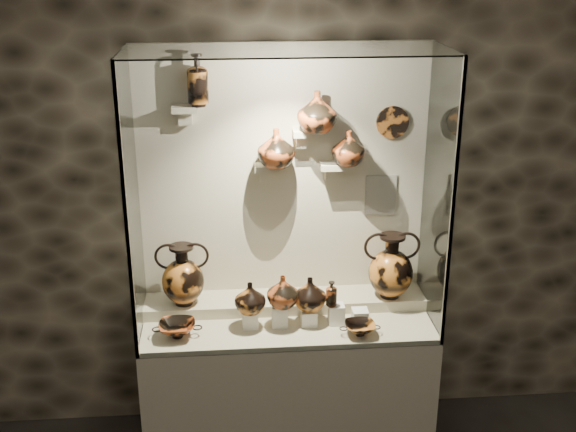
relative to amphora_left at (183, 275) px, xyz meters
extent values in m
cube|color=black|center=(0.61, 0.18, 0.51)|extent=(5.00, 0.02, 3.20)
cube|color=beige|center=(0.61, -0.14, -0.69)|extent=(1.70, 0.60, 0.80)
cube|color=#BBAF91|center=(0.61, -0.14, -0.27)|extent=(1.68, 0.58, 0.03)
cube|color=#BBAF91|center=(0.61, 0.04, -0.24)|extent=(1.70, 0.25, 0.10)
cube|color=beige|center=(0.61, 0.18, 0.51)|extent=(1.70, 0.03, 1.60)
cube|color=white|center=(0.61, -0.44, 0.51)|extent=(1.70, 0.01, 1.60)
cube|color=white|center=(-0.24, -0.14, 0.51)|extent=(0.01, 0.60, 1.60)
cube|color=white|center=(1.45, -0.14, 0.51)|extent=(0.01, 0.60, 1.60)
cube|color=white|center=(0.61, -0.14, 1.31)|extent=(1.70, 0.60, 0.01)
cube|color=gray|center=(-0.23, -0.43, 0.51)|extent=(0.02, 0.02, 1.60)
cube|color=gray|center=(1.45, -0.43, 0.51)|extent=(0.02, 0.02, 1.60)
cube|color=silver|center=(0.39, -0.19, -0.21)|extent=(0.09, 0.09, 0.10)
cube|color=silver|center=(0.56, -0.19, -0.19)|extent=(0.09, 0.09, 0.13)
cube|color=silver|center=(0.73, -0.19, -0.21)|extent=(0.09, 0.09, 0.09)
cube|color=silver|center=(0.89, -0.19, -0.20)|extent=(0.09, 0.09, 0.12)
cube|color=silver|center=(1.03, -0.19, -0.22)|extent=(0.09, 0.09, 0.08)
cube|color=beige|center=(0.06, 0.10, 0.96)|extent=(0.14, 0.12, 0.04)
cube|color=beige|center=(0.51, 0.10, 0.61)|extent=(0.14, 0.12, 0.04)
cube|color=beige|center=(0.71, 0.10, 0.81)|extent=(0.10, 0.12, 0.04)
cube|color=beige|center=(0.89, 0.10, 0.61)|extent=(0.14, 0.12, 0.04)
imported|color=#B76723|center=(0.39, -0.20, -0.06)|extent=(0.21, 0.21, 0.19)
imported|color=#A0431C|center=(0.57, -0.20, -0.03)|extent=(0.24, 0.24, 0.19)
imported|color=#B76723|center=(0.73, -0.17, -0.07)|extent=(0.25, 0.25, 0.20)
imported|color=#A0431C|center=(0.56, 0.04, 0.74)|extent=(0.28, 0.28, 0.22)
imported|color=#A0431C|center=(0.78, 0.04, 0.95)|extent=(0.29, 0.29, 0.23)
imported|color=#A0431C|center=(0.97, 0.05, 0.73)|extent=(0.24, 0.24, 0.20)
cylinder|color=#BF6625|center=(1.24, 0.15, 0.85)|extent=(0.19, 0.02, 0.19)
cube|color=beige|center=(1.19, 0.15, 0.41)|extent=(0.19, 0.01, 0.25)
camera|label=1|loc=(0.29, -3.87, 1.81)|focal=45.00mm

